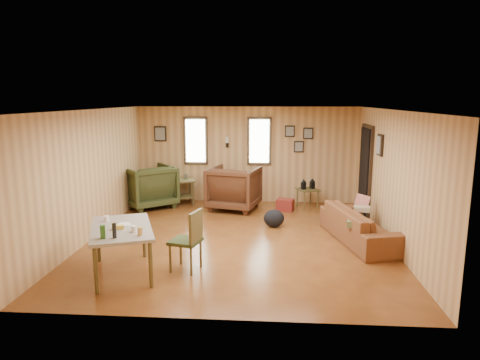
{
  "coord_description": "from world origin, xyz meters",
  "views": [
    {
      "loc": [
        0.57,
        -7.67,
        2.6
      ],
      "look_at": [
        0.0,
        0.4,
        1.05
      ],
      "focal_mm": 32.0,
      "sensor_mm": 36.0,
      "label": 1
    }
  ],
  "objects_px": {
    "recliner_green": "(149,184)",
    "end_table": "(182,187)",
    "recliner_brown": "(234,186)",
    "side_table": "(308,188)",
    "sofa": "(362,220)",
    "dining_table": "(121,231)"
  },
  "relations": [
    {
      "from": "recliner_green",
      "to": "end_table",
      "type": "relative_size",
      "value": 1.47
    },
    {
      "from": "recliner_brown",
      "to": "end_table",
      "type": "bearing_deg",
      "value": -2.97
    },
    {
      "from": "recliner_brown",
      "to": "side_table",
      "type": "bearing_deg",
      "value": -157.91
    },
    {
      "from": "recliner_green",
      "to": "sofa",
      "type": "bearing_deg",
      "value": 115.1
    },
    {
      "from": "recliner_brown",
      "to": "side_table",
      "type": "distance_m",
      "value": 1.77
    },
    {
      "from": "sofa",
      "to": "end_table",
      "type": "distance_m",
      "value": 4.65
    },
    {
      "from": "recliner_brown",
      "to": "dining_table",
      "type": "bearing_deg",
      "value": 84.99
    },
    {
      "from": "end_table",
      "to": "recliner_brown",
      "type": "bearing_deg",
      "value": -16.91
    },
    {
      "from": "end_table",
      "to": "side_table",
      "type": "height_order",
      "value": "end_table"
    },
    {
      "from": "recliner_brown",
      "to": "end_table",
      "type": "xyz_separation_m",
      "value": [
        -1.35,
        0.41,
        -0.14
      ]
    },
    {
      "from": "end_table",
      "to": "side_table",
      "type": "relative_size",
      "value": 1.06
    },
    {
      "from": "dining_table",
      "to": "recliner_green",
      "type": "bearing_deg",
      "value": 79.63
    },
    {
      "from": "recliner_brown",
      "to": "recliner_green",
      "type": "xyz_separation_m",
      "value": [
        -2.07,
        0.06,
        -0.0
      ]
    },
    {
      "from": "dining_table",
      "to": "recliner_brown",
      "type": "bearing_deg",
      "value": 50.4
    },
    {
      "from": "recliner_brown",
      "to": "end_table",
      "type": "distance_m",
      "value": 1.41
    },
    {
      "from": "side_table",
      "to": "dining_table",
      "type": "relative_size",
      "value": 0.44
    },
    {
      "from": "recliner_green",
      "to": "side_table",
      "type": "bearing_deg",
      "value": 143.81
    },
    {
      "from": "end_table",
      "to": "sofa",
      "type": "bearing_deg",
      "value": -33.64
    },
    {
      "from": "sofa",
      "to": "dining_table",
      "type": "relative_size",
      "value": 1.3
    },
    {
      "from": "recliner_brown",
      "to": "side_table",
      "type": "xyz_separation_m",
      "value": [
        1.75,
        0.25,
        -0.07
      ]
    },
    {
      "from": "recliner_brown",
      "to": "dining_table",
      "type": "height_order",
      "value": "recliner_brown"
    },
    {
      "from": "sofa",
      "to": "end_table",
      "type": "height_order",
      "value": "sofa"
    }
  ]
}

